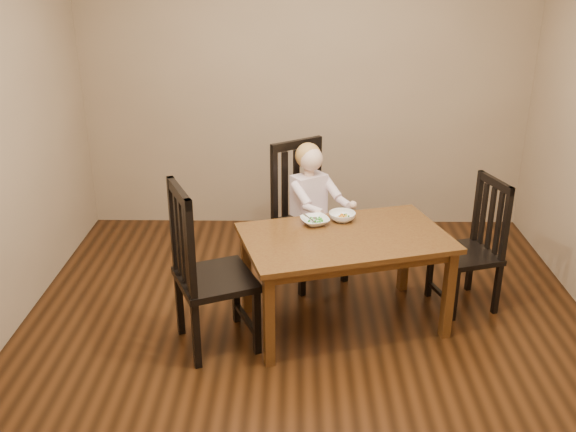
{
  "coord_description": "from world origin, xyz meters",
  "views": [
    {
      "loc": [
        -0.08,
        -3.69,
        2.41
      ],
      "look_at": [
        -0.13,
        0.25,
        0.78
      ],
      "focal_mm": 40.0,
      "sensor_mm": 36.0,
      "label": 1
    }
  ],
  "objects_px": {
    "chair_child": "(306,215)",
    "bowl_veg": "(342,216)",
    "chair_right": "(473,247)",
    "bowl_peas": "(315,221)",
    "dining_table": "(345,246)",
    "toddler": "(310,200)",
    "chair_left": "(206,272)"
  },
  "relations": [
    {
      "from": "dining_table",
      "to": "chair_child",
      "type": "distance_m",
      "value": 0.75
    },
    {
      "from": "chair_right",
      "to": "toddler",
      "type": "xyz_separation_m",
      "value": [
        -1.15,
        0.38,
        0.21
      ]
    },
    {
      "from": "chair_right",
      "to": "bowl_veg",
      "type": "bearing_deg",
      "value": 74.41
    },
    {
      "from": "chair_left",
      "to": "bowl_veg",
      "type": "distance_m",
      "value": 1.05
    },
    {
      "from": "chair_right",
      "to": "toddler",
      "type": "distance_m",
      "value": 1.23
    },
    {
      "from": "chair_right",
      "to": "bowl_veg",
      "type": "height_order",
      "value": "chair_right"
    },
    {
      "from": "chair_child",
      "to": "chair_right",
      "type": "xyz_separation_m",
      "value": [
        1.18,
        -0.42,
        -0.06
      ]
    },
    {
      "from": "bowl_peas",
      "to": "bowl_veg",
      "type": "xyz_separation_m",
      "value": [
        0.19,
        0.07,
        0.01
      ]
    },
    {
      "from": "chair_child",
      "to": "bowl_veg",
      "type": "distance_m",
      "value": 0.54
    },
    {
      "from": "toddler",
      "to": "bowl_peas",
      "type": "distance_m",
      "value": 0.47
    },
    {
      "from": "dining_table",
      "to": "chair_child",
      "type": "bearing_deg",
      "value": 109.51
    },
    {
      "from": "dining_table",
      "to": "bowl_veg",
      "type": "relative_size",
      "value": 8.17
    },
    {
      "from": "toddler",
      "to": "bowl_peas",
      "type": "relative_size",
      "value": 3.06
    },
    {
      "from": "chair_left",
      "to": "bowl_veg",
      "type": "height_order",
      "value": "chair_left"
    },
    {
      "from": "dining_table",
      "to": "bowl_veg",
      "type": "height_order",
      "value": "bowl_veg"
    },
    {
      "from": "chair_child",
      "to": "bowl_veg",
      "type": "xyz_separation_m",
      "value": [
        0.24,
        -0.45,
        0.18
      ]
    },
    {
      "from": "toddler",
      "to": "bowl_peas",
      "type": "xyz_separation_m",
      "value": [
        0.02,
        -0.47,
        0.02
      ]
    },
    {
      "from": "toddler",
      "to": "chair_right",
      "type": "bearing_deg",
      "value": 127.85
    },
    {
      "from": "chair_right",
      "to": "bowl_peas",
      "type": "xyz_separation_m",
      "value": [
        -1.13,
        -0.1,
        0.23
      ]
    },
    {
      "from": "dining_table",
      "to": "bowl_peas",
      "type": "bearing_deg",
      "value": 136.24
    },
    {
      "from": "dining_table",
      "to": "bowl_veg",
      "type": "distance_m",
      "value": 0.28
    },
    {
      "from": "chair_child",
      "to": "bowl_peas",
      "type": "bearing_deg",
      "value": 61.72
    },
    {
      "from": "chair_left",
      "to": "bowl_peas",
      "type": "xyz_separation_m",
      "value": [
        0.69,
        0.47,
        0.16
      ]
    },
    {
      "from": "chair_left",
      "to": "bowl_veg",
      "type": "relative_size",
      "value": 6.07
    },
    {
      "from": "chair_left",
      "to": "chair_right",
      "type": "relative_size",
      "value": 1.17
    },
    {
      "from": "chair_right",
      "to": "toddler",
      "type": "height_order",
      "value": "same"
    },
    {
      "from": "bowl_veg",
      "to": "chair_child",
      "type": "bearing_deg",
      "value": 118.61
    },
    {
      "from": "chair_child",
      "to": "chair_right",
      "type": "relative_size",
      "value": 1.13
    },
    {
      "from": "dining_table",
      "to": "chair_left",
      "type": "xyz_separation_m",
      "value": [
        -0.89,
        -0.28,
        -0.05
      ]
    },
    {
      "from": "chair_child",
      "to": "toddler",
      "type": "xyz_separation_m",
      "value": [
        0.03,
        -0.05,
        0.15
      ]
    },
    {
      "from": "chair_child",
      "to": "bowl_peas",
      "type": "distance_m",
      "value": 0.55
    },
    {
      "from": "chair_left",
      "to": "bowl_peas",
      "type": "distance_m",
      "value": 0.85
    }
  ]
}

